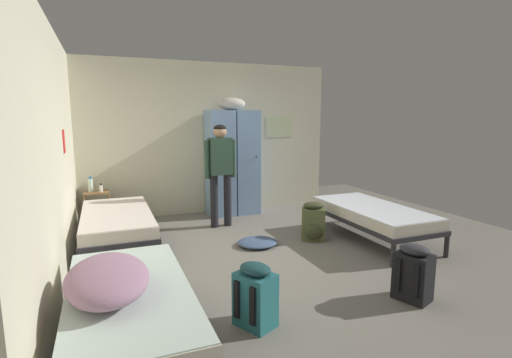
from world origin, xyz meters
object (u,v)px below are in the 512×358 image
object	(u,v)px
bed_left_rear	(117,220)
backpack_olive	(313,222)
shelf_unit	(97,205)
backpack_black	(414,274)
clothes_pile_denim	(258,242)
water_bottle	(91,185)
locker_bank	(232,160)
person_traveler	(220,166)
bed_left_front	(130,302)
backpack_teal	(256,296)
bedding_heap	(107,279)
bed_right	(372,214)
lotion_bottle	(101,188)

from	to	relation	value
bed_left_rear	backpack_olive	xyz separation A→B (m)	(2.60, -0.71, -0.12)
shelf_unit	backpack_black	xyz separation A→B (m)	(2.83, -3.80, -0.09)
backpack_black	clothes_pile_denim	distance (m)	2.17
shelf_unit	water_bottle	size ratio (longest dim) A/B	2.35
water_bottle	backpack_black	bearing A→B (deg)	-52.76
locker_bank	backpack_olive	distance (m)	2.09
locker_bank	person_traveler	world-z (taller)	locker_bank
bed_left_front	backpack_teal	bearing A→B (deg)	-1.49
shelf_unit	bed_left_front	xyz separation A→B (m)	(0.25, -3.64, 0.04)
bedding_heap	clothes_pile_denim	distance (m)	2.76
backpack_olive	clothes_pile_denim	distance (m)	0.86
bed_left_rear	backpack_olive	size ratio (longest dim) A/B	3.45
backpack_olive	bed_left_rear	bearing A→B (deg)	164.66
bed_right	water_bottle	xyz separation A→B (m)	(-3.71, 2.19, 0.30)
bed_left_rear	clothes_pile_denim	xyz separation A→B (m)	(1.77, -0.65, -0.34)
lotion_bottle	bed_left_front	bearing A→B (deg)	-87.14
bedding_heap	shelf_unit	bearing A→B (deg)	91.65
backpack_black	person_traveler	bearing A→B (deg)	107.81
bed_left_rear	backpack_black	world-z (taller)	backpack_black
bed_right	bedding_heap	size ratio (longest dim) A/B	2.20
bedding_heap	bed_left_front	bearing A→B (deg)	22.92
locker_bank	bed_right	world-z (taller)	locker_bank
bedding_heap	backpack_black	size ratio (longest dim) A/B	1.57
bed_left_rear	backpack_teal	xyz separation A→B (m)	(1.00, -2.52, -0.12)
backpack_black	backpack_olive	bearing A→B (deg)	89.19
bed_left_rear	bed_right	distance (m)	3.53
shelf_unit	person_traveler	size ratio (longest dim) A/B	0.35
locker_bank	lotion_bottle	distance (m)	2.23
locker_bank	backpack_olive	bearing A→B (deg)	-72.93
backpack_olive	bed_left_front	bearing A→B (deg)	-145.65
bedding_heap	clothes_pile_denim	xyz separation A→B (m)	(1.92, 1.91, -0.57)
backpack_black	backpack_olive	distance (m)	1.94
backpack_teal	clothes_pile_denim	bearing A→B (deg)	67.58
bed_left_front	backpack_black	bearing A→B (deg)	-3.54
clothes_pile_denim	shelf_unit	bearing A→B (deg)	138.36
bed_left_front	person_traveler	bearing A→B (deg)	61.59
person_traveler	backpack_teal	xyz separation A→B (m)	(-0.58, -2.96, -0.72)
bed_left_rear	lotion_bottle	bearing A→B (deg)	99.21
bed_left_rear	backpack_teal	distance (m)	2.71
locker_bank	backpack_black	world-z (taller)	locker_bank
bed_left_front	person_traveler	distance (m)	3.38
bedding_heap	clothes_pile_denim	bearing A→B (deg)	44.82
water_bottle	shelf_unit	bearing A→B (deg)	-14.04
lotion_bottle	backpack_black	distance (m)	4.68
shelf_unit	bed_left_rear	bearing A→B (deg)	-77.74
locker_bank	bed_left_front	size ratio (longest dim) A/B	1.09
bed_left_rear	backpack_black	xyz separation A→B (m)	(2.58, -2.65, -0.12)
bedding_heap	backpack_teal	size ratio (longest dim) A/B	1.57
bed_left_rear	person_traveler	xyz separation A→B (m)	(1.58, 0.44, 0.60)
bedding_heap	water_bottle	xyz separation A→B (m)	(-0.19, 3.72, 0.06)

